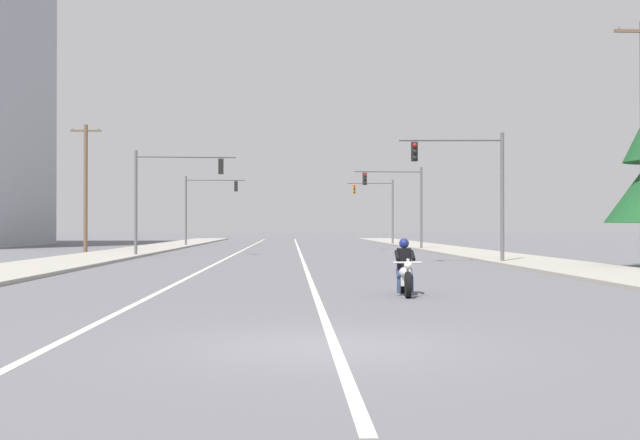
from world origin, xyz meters
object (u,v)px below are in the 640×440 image
at_px(traffic_signal_mid_right, 402,195).
at_px(traffic_signal_far_right, 380,202).
at_px(utility_pole_left_near, 86,186).
at_px(motorcycle_with_rider, 405,272).
at_px(traffic_signal_mid_left, 203,200).
at_px(traffic_signal_near_left, 166,186).
at_px(traffic_signal_near_right, 472,177).

distance_m(traffic_signal_mid_right, traffic_signal_far_right, 15.43).
xyz_separation_m(traffic_signal_far_right, utility_pole_left_near, (-22.03, -20.99, 0.39)).
distance_m(motorcycle_with_rider, traffic_signal_mid_left, 49.67).
bearing_deg(traffic_signal_mid_left, traffic_signal_far_right, 15.68).
relative_size(motorcycle_with_rider, traffic_signal_mid_right, 0.35).
bearing_deg(utility_pole_left_near, traffic_signal_far_right, 43.62).
distance_m(traffic_signal_near_left, utility_pole_left_near, 8.82).
height_order(traffic_signal_near_right, traffic_signal_mid_left, same).
bearing_deg(traffic_signal_mid_right, traffic_signal_mid_left, 145.69).
bearing_deg(traffic_signal_mid_left, utility_pole_left_near, -109.75).
xyz_separation_m(motorcycle_with_rider, traffic_signal_mid_left, (-10.59, 48.40, 3.53)).
height_order(traffic_signal_near_left, utility_pole_left_near, utility_pole_left_near).
height_order(traffic_signal_near_right, traffic_signal_far_right, same).
bearing_deg(traffic_signal_far_right, traffic_signal_near_left, -120.09).
relative_size(traffic_signal_near_left, traffic_signal_mid_left, 1.00).
relative_size(traffic_signal_near_right, traffic_signal_mid_right, 1.00).
bearing_deg(traffic_signal_near_right, traffic_signal_near_left, 149.55).
bearing_deg(traffic_signal_mid_right, traffic_signal_near_right, -89.29).
distance_m(traffic_signal_far_right, utility_pole_left_near, 30.44).
distance_m(traffic_signal_mid_left, traffic_signal_far_right, 16.74).
bearing_deg(motorcycle_with_rider, utility_pole_left_near, 117.33).
xyz_separation_m(motorcycle_with_rider, traffic_signal_far_right, (5.53, 52.92, 3.48)).
height_order(traffic_signal_mid_left, utility_pole_left_near, utility_pole_left_near).
bearing_deg(traffic_signal_near_left, traffic_signal_mid_left, 90.91).
bearing_deg(traffic_signal_mid_left, motorcycle_with_rider, -77.66).
height_order(motorcycle_with_rider, traffic_signal_mid_right, traffic_signal_mid_right).
height_order(traffic_signal_mid_left, traffic_signal_far_right, same).
height_order(traffic_signal_mid_right, traffic_signal_far_right, same).
relative_size(motorcycle_with_rider, traffic_signal_far_right, 0.35).
xyz_separation_m(traffic_signal_mid_right, utility_pole_left_near, (-21.90, -5.56, 0.34)).
bearing_deg(motorcycle_with_rider, traffic_signal_mid_right, 81.81).
distance_m(traffic_signal_near_left, traffic_signal_far_right, 31.43).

